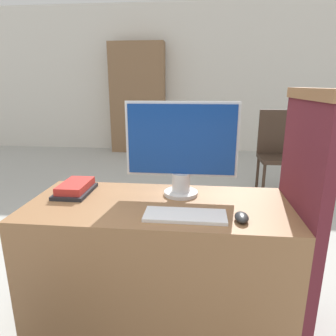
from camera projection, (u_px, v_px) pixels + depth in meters
The scene contains 9 objects.
wall_back at pixel (190, 80), 5.88m from camera, with size 12.00×0.06×2.80m.
desk at pixel (159, 266), 1.62m from camera, with size 1.33×0.59×0.73m.
carrel_divider at pixel (297, 223), 1.46m from camera, with size 0.07×0.58×1.30m.
monitor at pixel (181, 148), 1.56m from camera, with size 0.59×0.18×0.50m.
keyboard at pixel (185, 215), 1.35m from camera, with size 0.37×0.15×0.02m.
mouse at pixel (242, 217), 1.31m from camera, with size 0.06×0.10×0.04m.
book_stack at pixel (75, 188), 1.65m from camera, with size 0.17×0.26×0.06m.
far_chair at pixel (277, 148), 3.68m from camera, with size 0.44×0.44×1.01m.
bookshelf_far at pixel (138, 99), 5.85m from camera, with size 1.05×0.32×2.08m.
Camera 1 is at (0.20, -1.10, 1.31)m, focal length 32.00 mm.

